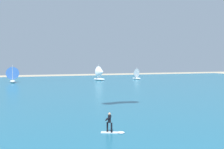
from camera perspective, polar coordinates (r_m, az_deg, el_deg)
ocean at (r=60.02m, az=-11.42°, el=-2.82°), size 160.00×90.00×0.10m
kitesurfer at (r=22.70m, az=-0.05°, el=-10.62°), size 2.01×1.31×1.67m
sailboat_near_shore at (r=80.19m, az=-2.39°, el=0.27°), size 4.00×4.27×4.74m
sailboat_center_horizon at (r=85.74m, az=4.90°, el=0.15°), size 3.05×3.42×3.82m
sailboat_trailing at (r=77.49m, az=-20.14°, el=0.00°), size 3.48×4.09×4.76m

